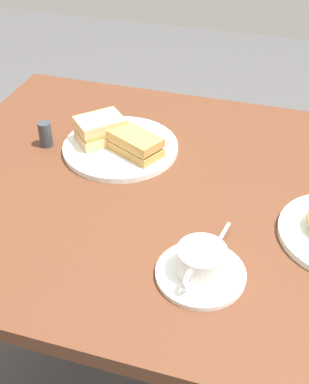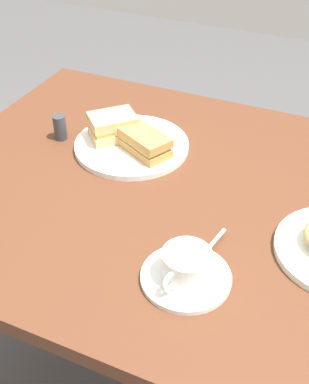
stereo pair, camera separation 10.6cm
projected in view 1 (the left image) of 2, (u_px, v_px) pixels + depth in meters
The scene contains 9 objects.
ground_plane at pixel (175, 380), 1.57m from camera, with size 6.00×6.00×0.00m, color #4B4A4B.
dining_table at pixel (181, 235), 1.19m from camera, with size 1.19×0.89×0.75m.
sandwich_plate at pixel (121, 147), 1.24m from camera, with size 0.28×0.28×0.01m, color white.
sandwich_front at pixel (133, 142), 1.20m from camera, with size 0.16×0.13×0.05m.
sandwich_back at pixel (100, 130), 1.23m from camera, with size 0.13×0.13×0.06m.
coffee_saucer at pixel (201, 274), 0.91m from camera, with size 0.16×0.16×0.01m, color white.
coffee_cup at pixel (201, 261), 0.89m from camera, with size 0.09×0.11×0.05m.
spoon at pixel (217, 243), 0.96m from camera, with size 0.03×0.10×0.01m.
salt_shaker at pixel (45, 134), 1.24m from camera, with size 0.03×0.03×0.06m, color #33383D.
Camera 1 is at (-0.20, 0.86, 1.43)m, focal length 47.39 mm.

